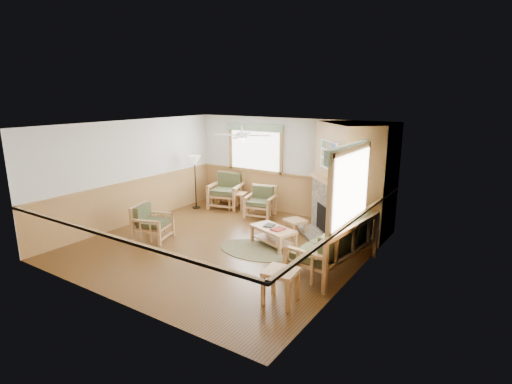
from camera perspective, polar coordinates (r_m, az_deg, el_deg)
The scene contains 24 objects.
floor at distance 9.18m, azimuth -4.53°, elevation -7.57°, with size 6.00×6.00×0.01m, color #563618.
ceiling at distance 8.57m, azimuth -4.88°, elevation 9.51°, with size 6.00×6.00×0.01m, color white.
wall_back at distance 11.24m, azimuth 4.73°, elevation 3.63°, with size 6.00×0.02×2.70m, color silver.
wall_front at distance 6.76m, azimuth -20.52°, elevation -4.25°, with size 6.00×0.02×2.70m, color silver.
wall_left at distance 10.85m, azimuth -17.33°, elevation 2.66°, with size 0.02×6.00×2.70m, color silver.
wall_right at distance 7.38m, azimuth 14.06°, elevation -2.27°, with size 0.02×6.00×2.70m, color silver.
wainscot at distance 8.99m, azimuth -4.59°, elevation -4.28°, with size 6.00×6.00×1.10m, color #AD7F46, non-canonical shape.
fireplace at distance 9.56m, azimuth 12.82°, elevation 1.49°, with size 2.20×2.20×2.70m, color #AD7F46, non-canonical shape.
window_back at distance 11.62m, azimuth -0.08°, elevation 9.88°, with size 1.90×0.16×1.50m, color white, non-canonical shape.
window_right at distance 6.97m, azimuth 13.77°, elevation 6.74°, with size 0.16×1.90×1.50m, color white, non-canonical shape.
ceiling_fan at distance 8.63m, azimuth -2.04°, elevation 9.32°, with size 1.24×1.24×0.36m, color white, non-canonical shape.
sofa at distance 7.96m, azimuth 11.09°, elevation -7.38°, with size 0.88×2.15×0.99m, color tan, non-canonical shape.
armchair_back_left at distance 11.99m, azimuth -4.29°, elevation 0.18°, with size 0.90×0.90×1.01m, color tan, non-canonical shape.
armchair_back_right at distance 11.07m, azimuth 0.60°, elevation -1.43°, with size 0.74×0.74×0.84m, color tan, non-canonical shape.
armchair_left at distance 9.64m, azimuth -14.57°, elevation -4.25°, with size 0.75×0.75×0.84m, color tan, non-canonical shape.
coffee_table at distance 9.03m, azimuth 2.48°, elevation -6.43°, with size 1.06×0.53×0.43m, color tan, non-canonical shape.
end_table_chairs at distance 11.79m, azimuth -2.56°, elevation -1.30°, with size 0.46×0.44×0.51m, color tan, non-canonical shape.
end_table_sofa at distance 6.70m, azimuth 3.53°, elevation -13.33°, with size 0.52×0.50×0.58m, color tan, non-canonical shape.
footstool at distance 9.75m, azimuth 5.57°, elevation -5.04°, with size 0.45×0.45×0.39m, color tan, non-canonical shape.
braided_rug at distance 8.85m, azimuth -0.15°, elevation -8.29°, with size 1.67×1.67×0.01m, color brown.
floor_lamp_left at distance 11.94m, azimuth -8.65°, elevation 1.41°, with size 0.36×0.36×1.59m, color black, non-canonical shape.
floor_lamp_right at distance 8.68m, azimuth 13.44°, elevation -3.95°, with size 0.34×0.34×1.49m, color black, non-canonical shape.
book_red at distance 8.84m, azimuth 3.17°, elevation -5.23°, with size 0.22×0.30×0.03m, color maroon.
book_dark at distance 9.08m, azimuth 1.91°, elevation -4.71°, with size 0.20×0.27×0.03m, color black.
Camera 1 is at (5.27, -6.73, 3.36)m, focal length 28.00 mm.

